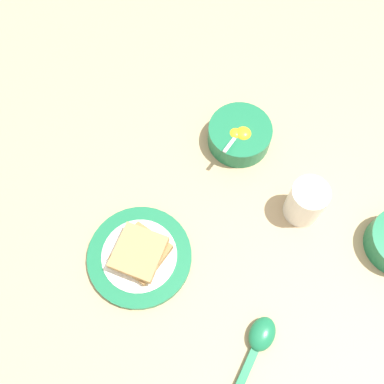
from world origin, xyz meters
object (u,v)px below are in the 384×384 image
Objects in this scene: toast_sandwich at (140,253)px; drinking_cup at (306,201)px; soup_spoon at (258,342)px; egg_bowl at (240,135)px; toast_plate at (140,256)px.

drinking_cup reaches higher than toast_sandwich.
toast_sandwich is 0.33m from drinking_cup.
egg_bowl is at bearing -49.14° from soup_spoon.
toast_plate is 2.11× the size of drinking_cup.
drinking_cup is at bearing 164.81° from egg_bowl.
drinking_cup reaches higher than soup_spoon.
toast_sandwich reaches higher than toast_plate.
drinking_cup is (-0.19, 0.05, 0.02)m from egg_bowl.
toast_sandwich is at bearing 91.10° from egg_bowl.
drinking_cup reaches higher than egg_bowl.
drinking_cup reaches higher than toast_plate.
soup_spoon is at bearing -177.36° from toast_plate.
drinking_cup is at bearing -124.45° from toast_sandwich.
soup_spoon is 0.28m from drinking_cup.
drinking_cup is (0.08, -0.26, 0.04)m from soup_spoon.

